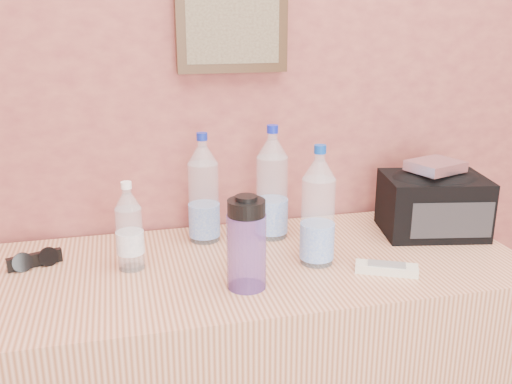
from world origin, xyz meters
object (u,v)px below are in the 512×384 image
pet_large_b (204,194)px  nalgene_bottle (247,243)px  pet_large_c (272,189)px  sunglasses (35,260)px  ac_remote (387,269)px  pet_small (129,231)px  pet_large_d (318,212)px  toiletry_bag (433,201)px  foil_packet (435,166)px

pet_large_b → nalgene_bottle: pet_large_b is taller
pet_large_c → sunglasses: pet_large_c is taller
pet_large_c → nalgene_bottle: bearing=-115.7°
pet_large_b → nalgene_bottle: bearing=-80.9°
ac_remote → pet_large_c: bearing=150.9°
pet_small → nalgene_bottle: pet_small is taller
pet_large_d → ac_remote: size_ratio=2.03×
pet_large_b → ac_remote: pet_large_b is taller
pet_large_d → sunglasses: pet_large_d is taller
pet_large_d → ac_remote: bearing=-33.8°
pet_small → ac_remote: bearing=-16.3°
ac_remote → pet_small: bearing=-170.4°
nalgene_bottle → ac_remote: size_ratio=1.47×
pet_large_c → pet_small: pet_large_c is taller
pet_small → ac_remote: pet_small is taller
nalgene_bottle → sunglasses: size_ratio=1.67×
pet_large_c → nalgene_bottle: (-0.14, -0.28, -0.03)m
pet_large_d → sunglasses: (-0.68, 0.14, -0.12)m
pet_large_d → sunglasses: size_ratio=2.30×
ac_remote → toiletry_bag: 0.33m
pet_large_b → pet_large_d: bearing=-41.0°
pet_large_b → foil_packet: (0.61, -0.12, 0.07)m
pet_large_d → ac_remote: (0.14, -0.10, -0.12)m
pet_large_d → pet_small: 0.46m
pet_large_d → sunglasses: bearing=168.1°
nalgene_bottle → pet_small: bearing=146.7°
pet_large_b → sunglasses: pet_large_b is taller
toiletry_bag → foil_packet: (-0.02, -0.02, 0.11)m
pet_small → sunglasses: size_ratio=1.68×
pet_large_c → pet_large_d: size_ratio=1.05×
pet_large_c → pet_small: bearing=-162.9°
toiletry_bag → pet_large_d: bearing=-152.1°
nalgene_bottle → ac_remote: (0.34, -0.01, -0.10)m
pet_large_c → foil_packet: 0.45m
pet_large_c → toiletry_bag: 0.45m
pet_small → ac_remote: (0.59, -0.17, -0.09)m
pet_small → toiletry_bag: pet_small is taller
pet_large_b → pet_small: (-0.20, -0.14, -0.04)m
nalgene_bottle → foil_packet: nalgene_bottle is taller
pet_large_c → sunglasses: (-0.62, -0.05, -0.12)m
foil_packet → ac_remote: bearing=-139.3°
nalgene_bottle → ac_remote: nalgene_bottle is taller
toiletry_bag → foil_packet: size_ratio=2.08×
pet_large_c → sunglasses: 0.63m
pet_large_b → pet_small: pet_large_b is taller
pet_small → toiletry_bag: size_ratio=0.80×
pet_large_c → ac_remote: size_ratio=2.13×
pet_large_b → foil_packet: size_ratio=2.26×
nalgene_bottle → toiletry_bag: size_ratio=0.79×
nalgene_bottle → toiletry_bag: bearing=19.3°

